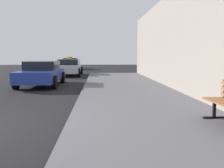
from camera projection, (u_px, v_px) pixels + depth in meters
The scene contains 4 objects.
sidewalk at pixel (160, 125), 5.66m from camera, with size 4.00×32.00×0.15m, color #5B5B60.
car_blue at pixel (42, 73), 13.60m from camera, with size 1.97×4.52×1.27m.
car_silver at pixel (69, 67), 20.63m from camera, with size 1.95×4.52×1.43m.
car_green at pixel (71, 63), 30.48m from camera, with size 1.98×4.40×1.43m.
Camera 1 is at (2.69, -5.47, 1.55)m, focal length 42.14 mm.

